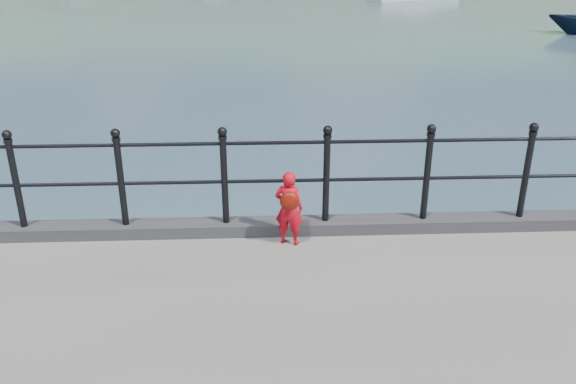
{
  "coord_description": "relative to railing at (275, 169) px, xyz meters",
  "views": [
    {
      "loc": [
        -0.15,
        -6.76,
        4.44
      ],
      "look_at": [
        0.14,
        -0.2,
        1.55
      ],
      "focal_mm": 38.0,
      "sensor_mm": 36.0,
      "label": 1
    }
  ],
  "objects": [
    {
      "name": "child",
      "position": [
        0.14,
        -0.3,
        -0.36
      ],
      "size": [
        0.38,
        0.34,
        0.91
      ],
      "rotation": [
        0.0,
        0.0,
        2.83
      ],
      "color": "red",
      "rests_on": "quay"
    },
    {
      "name": "railing",
      "position": [
        0.0,
        0.0,
        0.0
      ],
      "size": [
        18.11,
        0.11,
        1.2
      ],
      "color": "black",
      "rests_on": "kerb"
    },
    {
      "name": "kerb",
      "position": [
        -0.0,
        -0.0,
        -0.75
      ],
      "size": [
        60.0,
        0.3,
        0.15
      ],
      "primitive_type": "cube",
      "color": "#28282B",
      "rests_on": "quay"
    },
    {
      "name": "far_shore",
      "position": [
        38.34,
        239.56,
        -24.39
      ],
      "size": [
        830.0,
        200.0,
        156.0
      ],
      "color": "#333A21",
      "rests_on": "ground"
    },
    {
      "name": "ground",
      "position": [
        -0.0,
        0.15,
        -1.82
      ],
      "size": [
        600.0,
        600.0,
        0.0
      ],
      "primitive_type": "plane",
      "color": "#2D4251",
      "rests_on": "ground"
    }
  ]
}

